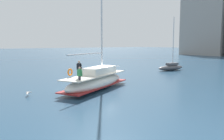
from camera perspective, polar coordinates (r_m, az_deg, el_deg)
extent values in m
plane|color=navy|center=(24.54, -1.95, -4.17)|extent=(400.00, 400.00, 0.00)
ellipsoid|color=white|center=(23.24, -3.94, -3.03)|extent=(6.37, 9.68, 1.40)
cube|color=maroon|center=(23.30, -3.93, -3.80)|extent=(6.31, 9.52, 0.10)
cube|color=beige|center=(23.13, -3.95, -1.23)|extent=(5.99, 9.16, 0.08)
cube|color=white|center=(23.70, -3.07, -0.08)|extent=(3.41, 4.62, 0.70)
cylinder|color=silver|center=(24.18, -2.58, 14.34)|extent=(0.16, 0.16, 12.73)
cylinder|color=#B7B7BC|center=(21.52, -6.29, 3.94)|extent=(2.64, 5.23, 0.12)
cylinder|color=silver|center=(26.94, 0.85, 0.98)|extent=(0.83, 0.45, 0.06)
torus|color=orange|center=(21.55, -10.26, -0.52)|extent=(0.43, 0.69, 0.70)
cylinder|color=#33333D|center=(20.68, -8.05, -0.97)|extent=(0.20, 0.20, 0.80)
cube|color=black|center=(20.60, -8.08, 0.90)|extent=(0.38, 0.32, 0.56)
sphere|color=tan|center=(20.56, -8.10, 1.98)|extent=(0.20, 0.20, 0.20)
cylinder|color=black|center=(20.73, -8.58, 0.79)|extent=(0.09, 0.09, 0.50)
cylinder|color=black|center=(20.48, -7.57, 0.74)|extent=(0.09, 0.09, 0.50)
cylinder|color=#33333D|center=(19.81, -7.92, -1.96)|extent=(0.20, 0.20, 0.35)
cube|color=#338C4C|center=(19.75, -7.94, -0.65)|extent=(0.38, 0.32, 0.56)
sphere|color=tan|center=(19.70, -7.96, 0.47)|extent=(0.20, 0.20, 0.20)
cylinder|color=#338C4C|center=(19.88, -8.46, -0.76)|extent=(0.09, 0.09, 0.50)
cylinder|color=#338C4C|center=(19.63, -7.41, -0.83)|extent=(0.09, 0.09, 0.50)
torus|color=silver|center=(20.84, -7.68, -0.30)|extent=(0.71, 0.39, 0.76)
ellipsoid|color=#4C4C51|center=(40.57, 14.24, 0.52)|extent=(1.79, 5.59, 0.89)
cube|color=#4C4C51|center=(40.71, 14.53, 1.44)|extent=(1.04, 2.27, 0.40)
cylinder|color=silver|center=(40.66, 14.82, 6.83)|extent=(0.14, 0.14, 8.05)
ellipsoid|color=silver|center=(21.57, -19.93, -5.24)|extent=(0.32, 0.40, 0.16)
sphere|color=silver|center=(21.54, -19.44, -5.15)|extent=(0.11, 0.11, 0.11)
cone|color=gold|center=(21.53, -19.27, -5.18)|extent=(0.07, 0.08, 0.04)
cube|color=#9E9993|center=(21.83, -19.84, -5.04)|extent=(0.54, 0.35, 0.14)
cube|color=#9E9993|center=(21.31, -20.04, -5.33)|extent=(0.54, 0.35, 0.14)
cube|color=gray|center=(101.27, 22.91, 10.63)|extent=(17.38, 15.07, 25.31)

